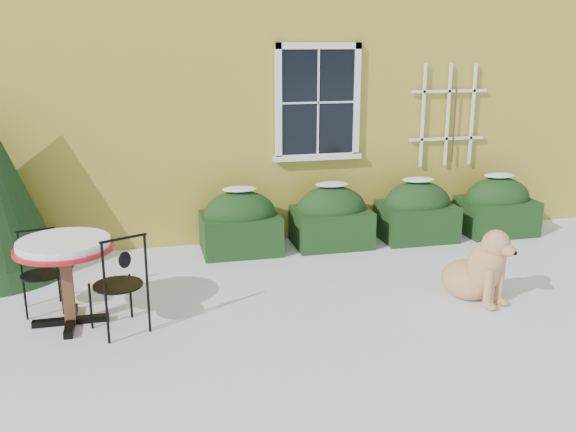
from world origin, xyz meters
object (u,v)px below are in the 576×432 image
object	(u,v)px
patio_chair_far	(40,271)
dog	(479,270)
bistro_table	(65,254)
patio_chair_near	(120,283)

from	to	relation	value
patio_chair_far	dog	xyz separation A→B (m)	(4.69, -0.87, -0.08)
bistro_table	patio_chair_near	distance (m)	0.65
patio_chair_near	patio_chair_far	world-z (taller)	patio_chair_near
bistro_table	dog	world-z (taller)	bistro_table
dog	bistro_table	bearing A→B (deg)	151.06
patio_chair_far	dog	size ratio (longest dim) A/B	0.89
bistro_table	patio_chair_near	world-z (taller)	patio_chair_near
patio_chair_far	patio_chair_near	bearing A→B (deg)	-53.59
dog	patio_chair_near	bearing A→B (deg)	154.91
dog	patio_chair_far	bearing A→B (deg)	145.87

